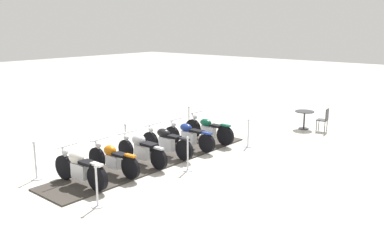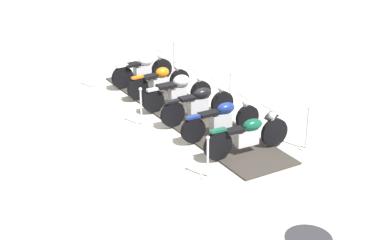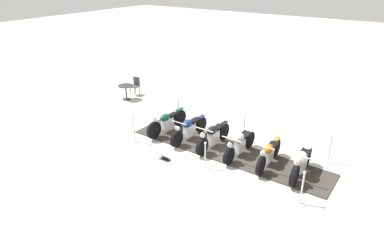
{
  "view_description": "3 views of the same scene",
  "coord_description": "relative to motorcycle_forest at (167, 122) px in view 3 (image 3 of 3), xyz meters",
  "views": [
    {
      "loc": [
        -9.03,
        -9.0,
        4.3
      ],
      "look_at": [
        1.6,
        -0.25,
        1.11
      ],
      "focal_mm": 38.41,
      "sensor_mm": 36.0,
      "label": 1
    },
    {
      "loc": [
        12.89,
        -7.74,
        6.34
      ],
      "look_at": [
        1.91,
        -1.02,
        0.78
      ],
      "focal_mm": 54.72,
      "sensor_mm": 36.0,
      "label": 2
    },
    {
      "loc": [
        -5.33,
        9.95,
        6.32
      ],
      "look_at": [
        1.47,
        0.11,
        0.97
      ],
      "focal_mm": 31.93,
      "sensor_mm": 36.0,
      "label": 3
    }
  ],
  "objects": [
    {
      "name": "ground_plane",
      "position": [
        -2.82,
        0.02,
        -0.51
      ],
      "size": [
        80.0,
        80.0,
        0.0
      ],
      "primitive_type": "plane",
      "color": "beige"
    },
    {
      "name": "display_platform",
      "position": [
        -2.82,
        0.02,
        -0.48
      ],
      "size": [
        7.87,
        1.73,
        0.04
      ],
      "primitive_type": "cube",
      "rotation": [
        0.0,
        0.0,
        3.13
      ],
      "color": "#38332D",
      "rests_on": "ground_plane"
    },
    {
      "name": "motorcycle_forest",
      "position": [
        0.0,
        0.0,
        0.0
      ],
      "size": [
        0.62,
        2.31,
        1.05
      ],
      "rotation": [
        0.0,
        0.0,
        1.51
      ],
      "color": "black",
      "rests_on": "display_platform"
    },
    {
      "name": "motorcycle_navy",
      "position": [
        -1.13,
        0.02,
        -0.01
      ],
      "size": [
        0.65,
        2.29,
        0.96
      ],
      "rotation": [
        0.0,
        0.0,
        1.55
      ],
      "color": "black",
      "rests_on": "display_platform"
    },
    {
      "name": "motorcycle_black",
      "position": [
        -2.26,
        0.04,
        0.01
      ],
      "size": [
        0.75,
        2.24,
        0.99
      ],
      "rotation": [
        0.0,
        0.0,
        1.56
      ],
      "color": "black",
      "rests_on": "display_platform"
    },
    {
      "name": "motorcycle_chrome",
      "position": [
        -3.39,
        0.06,
        0.04
      ],
      "size": [
        0.76,
        2.17,
        0.94
      ],
      "rotation": [
        0.0,
        0.0,
        1.54
      ],
      "color": "black",
      "rests_on": "display_platform"
    },
    {
      "name": "motorcycle_copper",
      "position": [
        -4.52,
        0.08,
        -0.01
      ],
      "size": [
        0.71,
        2.1,
        0.97
      ],
      "rotation": [
        0.0,
        0.0,
        1.6
      ],
      "color": "black",
      "rests_on": "display_platform"
    },
    {
      "name": "motorcycle_cream",
      "position": [
        -5.65,
        0.09,
        0.02
      ],
      "size": [
        0.73,
        2.11,
        1.02
      ],
      "rotation": [
        0.0,
        0.0,
        1.61
      ],
      "color": "black",
      "rests_on": "display_platform"
    },
    {
      "name": "stanchion_left_rear",
      "position": [
        -6.18,
        -1.35,
        -0.14
      ],
      "size": [
        0.3,
        0.3,
        1.06
      ],
      "color": "silver",
      "rests_on": "ground_plane"
    },
    {
      "name": "stanchion_left_mid",
      "position": [
        -2.85,
        -1.4,
        -0.17
      ],
      "size": [
        0.33,
        0.33,
        1.07
      ],
      "color": "silver",
      "rests_on": "ground_plane"
    },
    {
      "name": "stanchion_right_mid",
      "position": [
        -2.8,
        1.44,
        -0.2
      ],
      "size": [
        0.35,
        0.35,
        1.03
      ],
      "color": "silver",
      "rests_on": "ground_plane"
    },
    {
      "name": "stanchion_right_rear",
      "position": [
        -6.13,
        1.49,
        -0.15
      ],
      "size": [
        0.34,
        0.34,
        1.12
      ],
      "color": "silver",
      "rests_on": "ground_plane"
    },
    {
      "name": "stanchion_right_front",
      "position": [
        0.53,
        1.38,
        -0.14
      ],
      "size": [
        0.33,
        0.33,
        1.13
      ],
      "color": "silver",
      "rests_on": "ground_plane"
    },
    {
      "name": "stanchion_left_front",
      "position": [
        0.49,
        -1.46,
        -0.19
      ],
      "size": [
        0.34,
        0.34,
        1.02
      ],
      "color": "silver",
      "rests_on": "ground_plane"
    },
    {
      "name": "info_placard",
      "position": [
        -1.29,
        1.78,
        -0.45
      ],
      "size": [
        0.41,
        0.21,
        0.2
      ],
      "rotation": [
        0.0,
        0.0,
        6.27
      ],
      "color": "#333338",
      "rests_on": "ground_plane"
    },
    {
      "name": "cafe_table",
      "position": [
        4.22,
        -1.9,
        0.07
      ],
      "size": [
        0.79,
        0.79,
        0.77
      ],
      "color": "#2D2D33",
      "rests_on": "ground_plane"
    },
    {
      "name": "cafe_chair_near_table",
      "position": [
        4.31,
        -2.72,
        0.05
      ],
      "size": [
        0.44,
        0.44,
        0.97
      ],
      "rotation": [
        0.0,
        0.0,
        1.68
      ],
      "color": "#2D2D33",
      "rests_on": "ground_plane"
    }
  ]
}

